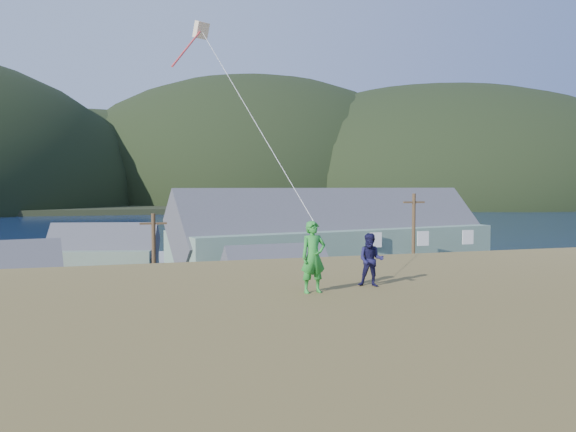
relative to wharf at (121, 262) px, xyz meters
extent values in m
plane|color=#0A1638|center=(6.00, -40.00, -0.45)|extent=(900.00, 900.00, 0.00)
cube|color=#4C3D19|center=(6.00, -42.00, -0.40)|extent=(110.00, 8.00, 0.10)
cube|color=#28282B|center=(6.00, -23.00, -0.39)|extent=(72.00, 36.00, 0.12)
cube|color=gray|center=(0.00, 0.00, 0.00)|extent=(26.00, 14.00, 0.90)
cube|color=black|center=(6.00, 290.00, 0.55)|extent=(900.00, 320.00, 2.00)
ellipsoid|color=black|center=(-14.00, 260.00, 1.55)|extent=(200.00, 180.00, 100.00)
ellipsoid|color=black|center=(76.00, 250.00, 1.55)|extent=(230.00, 207.00, 142.60)
ellipsoid|color=black|center=(186.00, 230.00, 1.55)|extent=(280.00, 252.00, 134.40)
ellipsoid|color=black|center=(306.00, 260.00, 1.55)|extent=(240.00, 216.00, 100.80)
cube|color=gray|center=(21.08, -20.03, 2.50)|extent=(34.24, 15.75, 5.66)
cube|color=#47474C|center=(21.08, -20.03, 6.84)|extent=(34.69, 15.65, 9.23)
cube|color=silver|center=(11.73, -31.50, 1.20)|extent=(8.07, 6.06, 3.07)
cube|color=#47474C|center=(11.73, -31.50, 3.50)|extent=(8.56, 6.00, 5.38)
cube|color=slate|center=(-1.76, -11.61, 1.35)|extent=(11.60, 8.36, 3.37)
cube|color=#47474C|center=(-1.76, -11.61, 3.98)|extent=(12.07, 8.38, 6.23)
cylinder|color=#47331E|center=(2.01, -38.50, 3.77)|extent=(0.24, 0.24, 8.20)
cylinder|color=#47331E|center=(19.42, -38.50, 4.34)|extent=(0.24, 0.24, 9.34)
imported|color=navy|center=(5.74, -21.73, 0.40)|extent=(2.27, 4.48, 1.46)
imported|color=maroon|center=(-7.32, -15.70, 0.35)|extent=(2.31, 4.92, 1.36)
imported|color=silver|center=(-3.46, -16.09, 0.34)|extent=(2.42, 4.79, 1.33)
imported|color=navy|center=(7.14, -16.93, 0.37)|extent=(1.58, 4.30, 1.41)
imported|color=black|center=(0.11, -22.82, 0.44)|extent=(2.39, 5.39, 1.54)
imported|color=black|center=(1.61, -14.91, 0.46)|extent=(2.34, 4.81, 1.58)
imported|color=silver|center=(-5.76, -23.39, 0.44)|extent=(2.64, 5.56, 1.53)
imported|color=#268E2F|center=(4.93, -59.34, 7.67)|extent=(0.71, 0.50, 1.85)
imported|color=#18163E|center=(6.73, -58.94, 7.48)|extent=(0.89, 0.83, 1.46)
cube|color=#FBE3BF|center=(2.91, -53.44, 14.80)|extent=(0.59, 0.57, 0.60)
cylinder|color=#FA4441|center=(2.31, -54.69, 13.90)|extent=(0.06, 0.06, 3.31)
cylinder|color=white|center=(3.92, -56.39, 11.70)|extent=(0.02, 0.02, 8.80)
camera|label=1|loc=(0.26, -72.87, 9.48)|focal=35.00mm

